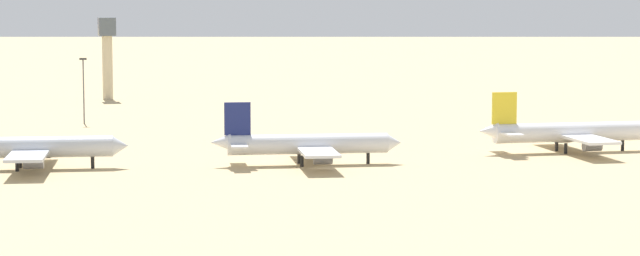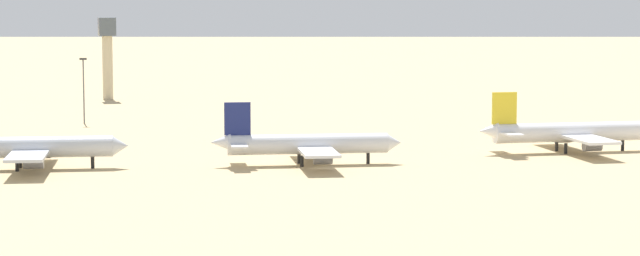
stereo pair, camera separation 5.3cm
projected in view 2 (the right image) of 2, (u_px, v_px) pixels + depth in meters
ground at (323, 169)px, 230.90m from camera, size 4000.00×4000.00×0.00m
parked_jet_teal_2 at (24, 147)px, 229.18m from camera, size 38.05×32.31×12.58m
parked_jet_navy_3 at (306, 144)px, 235.40m from camera, size 36.77×31.21×12.15m
parked_jet_yellow_4 at (567, 132)px, 254.60m from camera, size 38.35×32.28×12.67m
control_tower at (107, 50)px, 385.50m from camera, size 5.20×5.20×25.55m
light_pole_west at (84, 86)px, 312.28m from camera, size 1.80×0.50×16.63m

